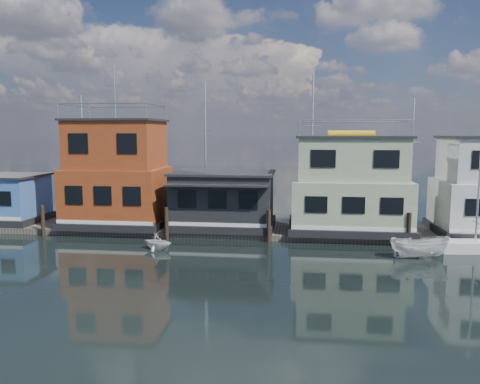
# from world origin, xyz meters

# --- Properties ---
(ground) EXTENTS (160.00, 160.00, 0.00)m
(ground) POSITION_xyz_m (0.00, 0.00, 0.00)
(ground) COLOR black
(ground) RESTS_ON ground
(dock) EXTENTS (48.00, 5.00, 0.40)m
(dock) POSITION_xyz_m (0.00, 12.00, 0.20)
(dock) COLOR #595147
(dock) RESTS_ON ground
(houseboat_blue) EXTENTS (6.40, 4.90, 3.66)m
(houseboat_blue) POSITION_xyz_m (-18.00, 12.00, 2.21)
(houseboat_blue) COLOR black
(houseboat_blue) RESTS_ON dock
(houseboat_red) EXTENTS (7.40, 5.90, 11.86)m
(houseboat_red) POSITION_xyz_m (-8.50, 12.00, 4.10)
(houseboat_red) COLOR black
(houseboat_red) RESTS_ON dock
(houseboat_dark) EXTENTS (7.40, 6.10, 4.06)m
(houseboat_dark) POSITION_xyz_m (-0.50, 11.98, 2.42)
(houseboat_dark) COLOR black
(houseboat_dark) RESTS_ON dock
(houseboat_green) EXTENTS (8.40, 5.90, 7.03)m
(houseboat_green) POSITION_xyz_m (8.50, 12.00, 3.55)
(houseboat_green) COLOR black
(houseboat_green) RESTS_ON dock
(pilings) EXTENTS (42.28, 0.28, 2.20)m
(pilings) POSITION_xyz_m (-0.33, 9.20, 1.10)
(pilings) COLOR #2D2116
(pilings) RESTS_ON ground
(background_masts) EXTENTS (36.40, 0.16, 12.00)m
(background_masts) POSITION_xyz_m (4.76, 18.00, 5.55)
(background_masts) COLOR silver
(background_masts) RESTS_ON ground
(dinghy_white) EXTENTS (2.31, 2.12, 1.02)m
(dinghy_white) POSITION_xyz_m (-3.82, 6.45, 0.51)
(dinghy_white) COLOR white
(dinghy_white) RESTS_ON ground
(motorboat) EXTENTS (3.44, 1.41, 1.31)m
(motorboat) POSITION_xyz_m (11.98, 6.30, 0.66)
(motorboat) COLOR white
(motorboat) RESTS_ON ground
(day_sailer) EXTENTS (4.41, 1.80, 6.79)m
(day_sailer) POSITION_xyz_m (15.76, 8.28, 0.41)
(day_sailer) COLOR silver
(day_sailer) RESTS_ON ground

